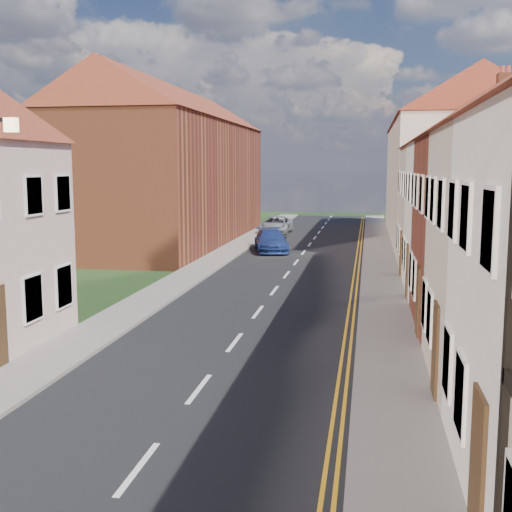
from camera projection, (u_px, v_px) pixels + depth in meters
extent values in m
cube|color=black|center=(258.00, 312.00, 22.61)|extent=(7.00, 90.00, 0.02)
cube|color=gray|center=(139.00, 306.00, 23.36)|extent=(1.80, 90.00, 0.12)
cube|color=gray|center=(385.00, 316.00, 21.85)|extent=(1.80, 90.00, 0.12)
cube|color=#B0A394|center=(488.00, 212.00, 30.06)|extent=(8.00, 5.80, 6.00)
cube|color=brown|center=(504.00, 93.00, 27.10)|extent=(0.60, 0.60, 1.60)
cube|color=#B0A394|center=(449.00, 182.00, 44.85)|extent=(8.00, 24.00, 8.00)
cube|color=brown|center=(173.00, 183.00, 43.16)|extent=(8.00, 24.00, 8.00)
cube|color=#FFD899|center=(11.00, 125.00, 12.58)|extent=(0.25, 0.15, 0.28)
imported|color=navy|center=(271.00, 241.00, 38.63)|extent=(2.86, 4.84, 1.32)
imported|color=#B3B4BB|center=(276.00, 225.00, 49.17)|extent=(2.25, 4.73, 1.30)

